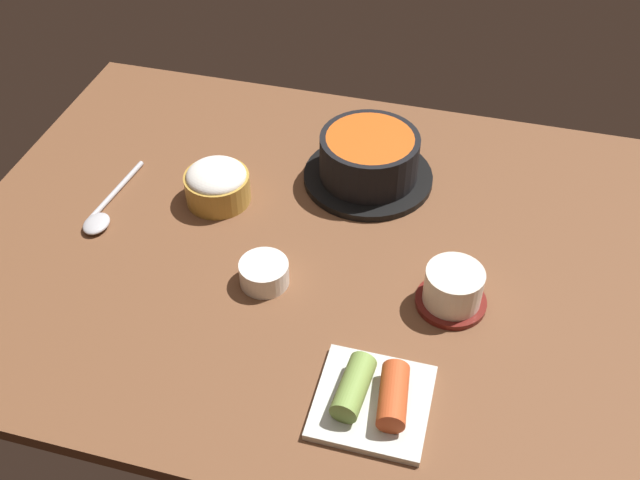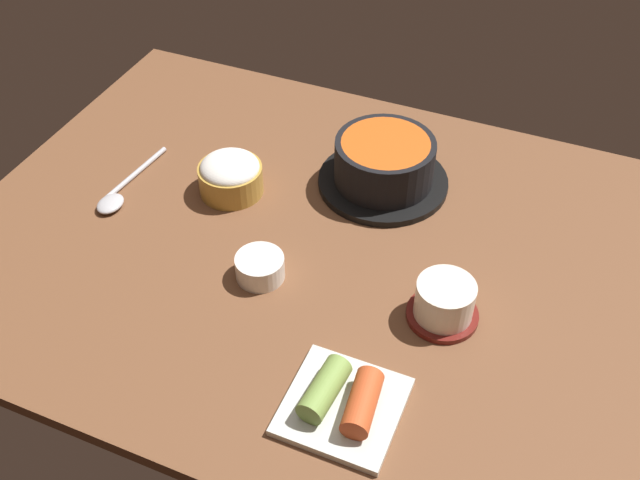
% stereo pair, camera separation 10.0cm
% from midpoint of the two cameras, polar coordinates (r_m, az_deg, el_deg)
% --- Properties ---
extents(dining_table, '(1.00, 0.76, 0.02)m').
position_cam_midpoint_polar(dining_table, '(1.05, -3.51, -0.79)').
color(dining_table, brown).
rests_on(dining_table, ground).
extents(stone_pot, '(0.20, 0.20, 0.08)m').
position_cam_midpoint_polar(stone_pot, '(1.12, 1.24, 6.09)').
color(stone_pot, black).
rests_on(stone_pot, dining_table).
extents(rice_bowl, '(0.10, 0.10, 0.06)m').
position_cam_midpoint_polar(rice_bowl, '(1.11, -10.53, 4.22)').
color(rice_bowl, '#B78C38').
rests_on(rice_bowl, dining_table).
extents(tea_cup_with_saucer, '(0.09, 0.09, 0.06)m').
position_cam_midpoint_polar(tea_cup_with_saucer, '(0.95, 7.26, -3.89)').
color(tea_cup_with_saucer, maroon).
rests_on(tea_cup_with_saucer, dining_table).
extents(banchan_cup_center, '(0.07, 0.07, 0.03)m').
position_cam_midpoint_polar(banchan_cup_center, '(0.98, -7.26, -2.64)').
color(banchan_cup_center, white).
rests_on(banchan_cup_center, dining_table).
extents(kimchi_plate, '(0.13, 0.13, 0.04)m').
position_cam_midpoint_polar(kimchi_plate, '(0.86, 0.69, -12.17)').
color(kimchi_plate, silver).
rests_on(kimchi_plate, dining_table).
extents(spoon, '(0.04, 0.17, 0.01)m').
position_cam_midpoint_polar(spoon, '(1.14, -18.87, 1.85)').
color(spoon, '#B7B7BC').
rests_on(spoon, dining_table).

